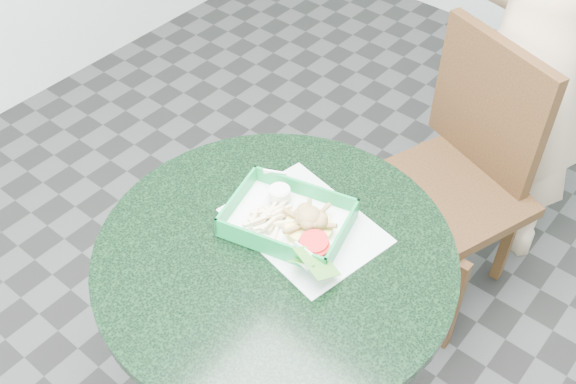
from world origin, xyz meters
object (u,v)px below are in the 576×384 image
Objects in this scene: cafe_table at (276,298)px; sauce_ramekin at (287,198)px; diner_person at (536,46)px; dining_chair at (462,163)px; crab_sandwich at (306,230)px; food_basket at (288,227)px.

sauce_ramekin is at bearing 119.31° from cafe_table.
diner_person is 1.00m from sauce_ramekin.
dining_chair is at bearing 69.23° from diner_person.
cafe_table is at bearing 69.63° from diner_person.
crab_sandwich is at bearing 68.93° from cafe_table.
dining_chair is 16.95× the size of sauce_ramekin.
diner_person is 1.04m from crab_sandwich.
sauce_ramekin is at bearing 132.40° from food_basket.
cafe_table is 16.00× the size of sauce_ramekin.
dining_chair is 0.79m from crab_sandwich.
dining_chair reaches higher than crab_sandwich.
crab_sandwich is at bearing -75.55° from dining_chair.
diner_person reaches higher than cafe_table.
diner_person is at bearing 81.56° from food_basket.
cafe_table is at bearing -71.77° from food_basket.
dining_chair is 7.85× the size of crab_sandwich.
crab_sandwich is at bearing 70.80° from diner_person.
diner_person reaches higher than food_basket.
sauce_ramekin is at bearing 64.46° from diner_person.
sauce_ramekin reaches higher than food_basket.
cafe_table is 0.27m from sauce_ramekin.
diner_person is at bearing 83.51° from cafe_table.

